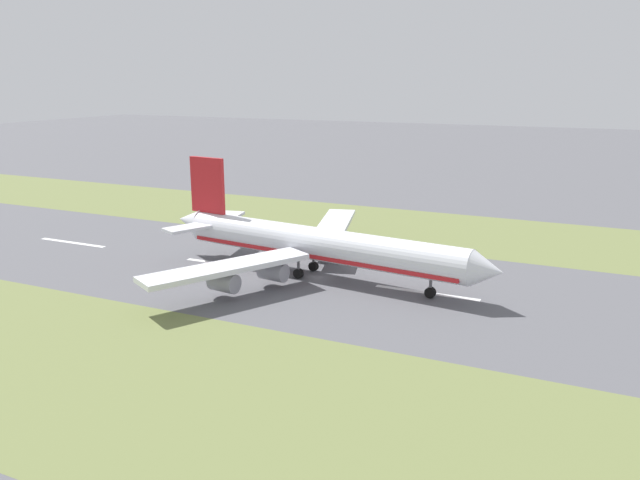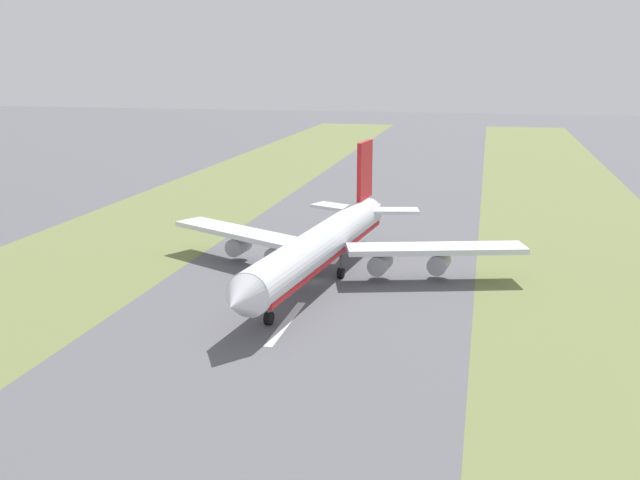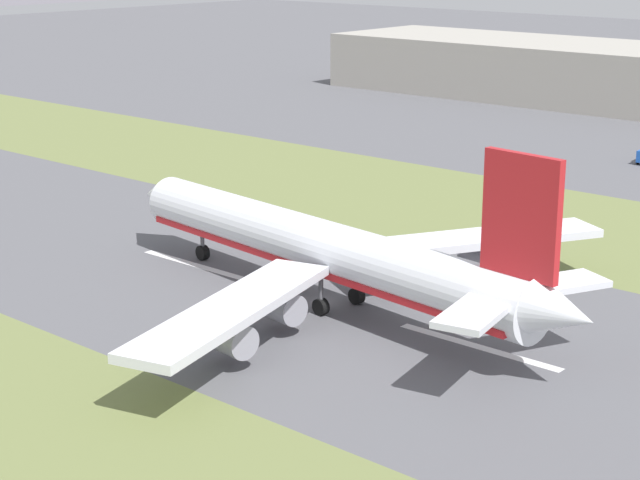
# 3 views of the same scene
# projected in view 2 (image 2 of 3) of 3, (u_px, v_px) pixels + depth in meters

# --- Properties ---
(ground_plane) EXTENTS (800.00, 800.00, 0.00)m
(ground_plane) POSITION_uv_depth(u_px,v_px,m) (318.00, 282.00, 121.78)
(ground_plane) COLOR #56565B
(grass_median_west) EXTENTS (40.00, 600.00, 0.01)m
(grass_median_west) POSITION_uv_depth(u_px,v_px,m) (610.00, 300.00, 112.27)
(grass_median_west) COLOR olive
(grass_median_west) RESTS_ON ground
(grass_median_east) EXTENTS (40.00, 600.00, 0.01)m
(grass_median_east) POSITION_uv_depth(u_px,v_px,m) (69.00, 265.00, 131.29)
(grass_median_east) COLOR olive
(grass_median_east) RESTS_ON ground
(centreline_dash_near) EXTENTS (1.20, 18.00, 0.01)m
(centreline_dash_near) POSITION_uv_depth(u_px,v_px,m) (373.00, 211.00, 178.63)
(centreline_dash_near) COLOR silver
(centreline_dash_near) RESTS_ON ground
(centreline_dash_mid) EXTENTS (1.20, 18.00, 0.01)m
(centreline_dash_mid) POSITION_uv_depth(u_px,v_px,m) (341.00, 252.00, 140.69)
(centreline_dash_mid) COLOR silver
(centreline_dash_mid) RESTS_ON ground
(centreline_dash_far) EXTENTS (1.20, 18.00, 0.01)m
(centreline_dash_far) POSITION_uv_depth(u_px,v_px,m) (286.00, 323.00, 102.75)
(centreline_dash_far) COLOR silver
(centreline_dash_far) RESTS_ON ground
(airplane_main_jet) EXTENTS (63.71, 67.19, 20.20)m
(airplane_main_jet) POSITION_uv_depth(u_px,v_px,m) (324.00, 243.00, 121.98)
(airplane_main_jet) COLOR silver
(airplane_main_jet) RESTS_ON ground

